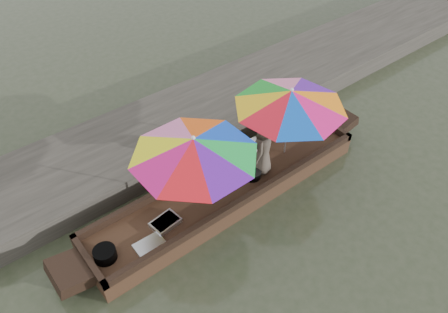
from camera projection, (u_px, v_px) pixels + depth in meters
water at (227, 197)px, 8.51m from camera, size 80.00×80.00×0.00m
dock at (165, 132)px, 9.62m from camera, size 22.00×2.20×0.50m
boat_hull at (227, 191)px, 8.39m from camera, size 5.75×1.20×0.35m
cooking_pot at (105, 254)px, 6.99m from camera, size 0.37×0.37×0.19m
tray_crayfish at (165, 223)px, 7.54m from camera, size 0.53×0.40×0.09m
tray_scallop at (150, 245)px, 7.20m from camera, size 0.50×0.35×0.06m
charcoal_grill at (252, 174)px, 8.38m from camera, size 0.33×0.33×0.16m
supply_bag at (252, 147)px, 8.89m from camera, size 0.31×0.26×0.26m
vendor at (263, 147)px, 8.19m from camera, size 0.68×0.62×1.16m
umbrella_bow at (195, 171)px, 7.43m from camera, size 2.89×2.89×1.55m
umbrella_stern at (288, 122)px, 8.44m from camera, size 2.59×2.59×1.55m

